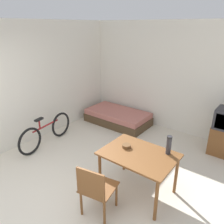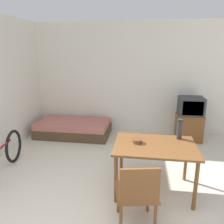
% 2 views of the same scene
% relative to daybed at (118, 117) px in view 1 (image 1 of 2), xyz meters
% --- Properties ---
extents(ground_plane, '(20.00, 20.00, 0.00)m').
position_rel_daybed_xyz_m(ground_plane, '(1.09, -3.32, -0.18)').
color(ground_plane, beige).
extents(wall_back, '(5.30, 0.06, 2.70)m').
position_rel_daybed_xyz_m(wall_back, '(1.09, 0.58, 1.17)').
color(wall_back, silver).
rests_on(wall_back, ground_plane).
extents(wall_left, '(0.06, 4.86, 2.70)m').
position_rel_daybed_xyz_m(wall_left, '(-1.09, -1.39, 1.17)').
color(wall_left, silver).
rests_on(wall_left, ground_plane).
extents(daybed, '(1.74, 0.93, 0.36)m').
position_rel_daybed_xyz_m(daybed, '(0.00, 0.00, 0.00)').
color(daybed, '#4C3823').
rests_on(daybed, ground_plane).
extents(dining_table, '(1.13, 0.81, 0.72)m').
position_rel_daybed_xyz_m(dining_table, '(1.86, -1.99, 0.46)').
color(dining_table, brown).
rests_on(dining_table, ground_plane).
extents(wooden_chair, '(0.54, 0.54, 0.84)m').
position_rel_daybed_xyz_m(wooden_chair, '(1.65, -2.77, 0.30)').
color(wooden_chair, brown).
rests_on(wooden_chair, ground_plane).
extents(bicycle, '(0.28, 1.56, 0.71)m').
position_rel_daybed_xyz_m(bicycle, '(-0.60, -1.93, 0.14)').
color(bicycle, black).
rests_on(bicycle, ground_plane).
extents(thermos_flask, '(0.08, 0.08, 0.30)m').
position_rel_daybed_xyz_m(thermos_flask, '(2.22, -1.71, 0.71)').
color(thermos_flask, '#2D2D33').
rests_on(thermos_flask, dining_table).
extents(mate_bowl, '(0.14, 0.14, 0.05)m').
position_rel_daybed_xyz_m(mate_bowl, '(1.60, -1.95, 0.57)').
color(mate_bowl, brown).
rests_on(mate_bowl, dining_table).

